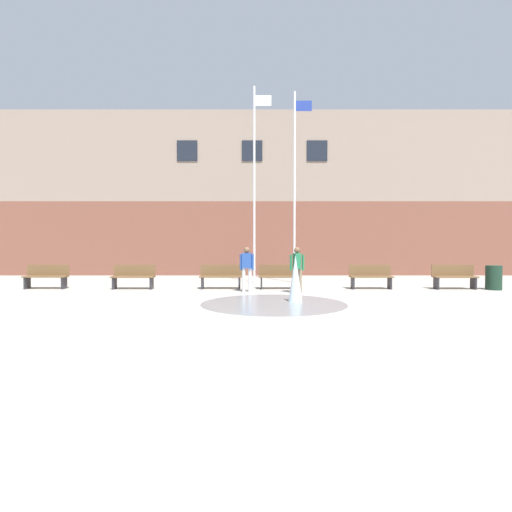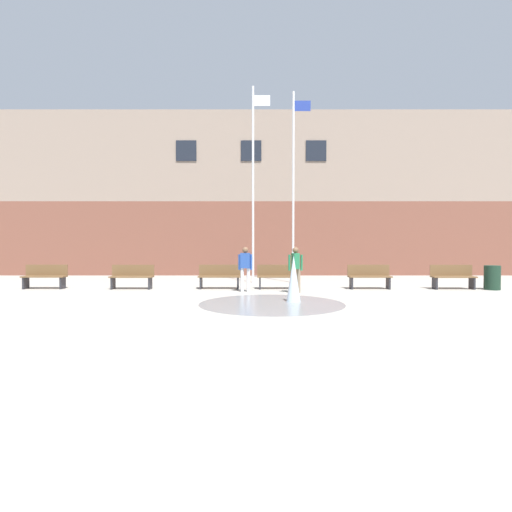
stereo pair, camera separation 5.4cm
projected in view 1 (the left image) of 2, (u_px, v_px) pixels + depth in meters
ground_plane at (242, 357)px, 5.95m from camera, size 100.00×100.00×0.00m
library_building at (253, 199)px, 24.55m from camera, size 36.00×6.05×8.95m
splash_fountain at (287, 287)px, 11.53m from camera, size 4.12×4.12×1.36m
park_bench_left_of_flagpoles at (46, 276)px, 15.16m from camera, size 1.60×0.44×0.91m
park_bench_under_left_flagpole at (133, 276)px, 15.05m from camera, size 1.60×0.44×0.91m
park_bench_center at (221, 276)px, 15.14m from camera, size 1.60×0.44×0.91m
park_bench_under_right_flagpole at (280, 276)px, 15.11m from camera, size 1.60×0.44×0.91m
park_bench_near_trashcan at (371, 276)px, 15.11m from camera, size 1.60×0.44×0.91m
park_bench_far_right at (454, 276)px, 15.04m from camera, size 1.60×0.44×0.91m
adult_watching at (297, 266)px, 13.76m from camera, size 0.50×0.38×1.59m
adult_near_bench at (247, 266)px, 14.14m from camera, size 0.50×0.23×1.59m
flagpole_left at (255, 179)px, 17.54m from camera, size 0.80×0.10×8.61m
flagpole_right at (295, 182)px, 17.54m from camera, size 0.80×0.10×8.38m
trash_can at (493, 278)px, 14.81m from camera, size 0.56×0.56×0.90m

